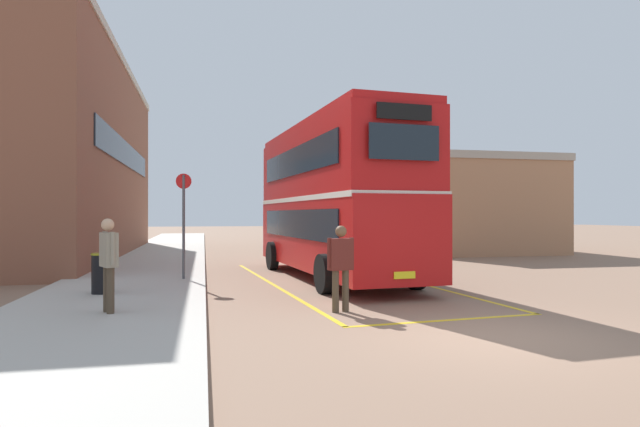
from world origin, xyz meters
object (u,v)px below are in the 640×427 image
at_px(pedestrian_waiting_near, 109,258).
at_px(bus_stop_sign, 184,216).
at_px(litter_bin, 101,273).
at_px(double_decker_bus, 333,198).
at_px(single_deck_bus, 326,220).
at_px(pedestrian_boarding, 341,262).

xyz_separation_m(pedestrian_waiting_near, bus_stop_sign, (1.18, 5.17, 0.76)).
bearing_deg(litter_bin, double_decker_bus, 24.89).
xyz_separation_m(pedestrian_waiting_near, litter_bin, (-0.60, 2.60, -0.56)).
xyz_separation_m(litter_bin, bus_stop_sign, (1.78, 2.57, 1.32)).
distance_m(double_decker_bus, bus_stop_sign, 4.56).
distance_m(single_deck_bus, bus_stop_sign, 16.32).
distance_m(double_decker_bus, single_deck_bus, 14.48).
distance_m(single_deck_bus, pedestrian_boarding, 20.24).
height_order(double_decker_bus, litter_bin, double_decker_bus).
bearing_deg(pedestrian_boarding, pedestrian_waiting_near, 178.28).
bearing_deg(bus_stop_sign, pedestrian_boarding, -58.25).
height_order(litter_bin, bus_stop_sign, bus_stop_sign).
bearing_deg(double_decker_bus, pedestrian_waiting_near, -135.88).
distance_m(double_decker_bus, pedestrian_waiting_near, 8.03).
bearing_deg(pedestrian_waiting_near, pedestrian_boarding, -1.72).
xyz_separation_m(double_decker_bus, single_deck_bus, (3.06, 14.12, -0.87)).
bearing_deg(pedestrian_waiting_near, bus_stop_sign, 77.15).
bearing_deg(single_deck_bus, pedestrian_waiting_near, -114.00).
bearing_deg(pedestrian_waiting_near, single_deck_bus, 66.00).
bearing_deg(double_decker_bus, bus_stop_sign, -175.65).
bearing_deg(pedestrian_boarding, single_deck_bus, 77.79).
height_order(double_decker_bus, pedestrian_waiting_near, double_decker_bus).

